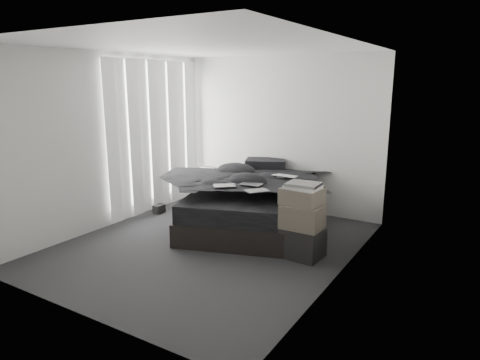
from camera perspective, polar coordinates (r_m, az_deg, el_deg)
The scene contains 25 objects.
floor at distance 5.91m, azimuth -4.09°, elevation -8.61°, with size 3.60×4.20×0.01m, color #2B2B2D.
ceiling at distance 5.51m, azimuth -4.54°, elevation 17.41°, with size 3.60×4.20×0.01m, color white.
wall_back at distance 7.36m, azimuth 5.31°, elevation 6.13°, with size 3.60×0.01×2.60m, color silver.
wall_front at distance 4.08m, azimuth -21.73°, elevation -0.29°, with size 3.60×0.01×2.60m, color silver.
wall_left at distance 6.76m, azimuth -16.86°, elevation 5.03°, with size 0.01×4.20×2.60m, color silver.
wall_right at distance 4.76m, azimuth 13.63°, elevation 2.07°, with size 0.01×4.20×2.60m, color silver.
window_left at distance 7.37m, azimuth -11.56°, elevation 6.33°, with size 0.02×2.00×2.30m, color white.
curtain_left at distance 7.34m, azimuth -11.25°, elevation 5.77°, with size 0.06×2.12×2.48m, color white.
bed at distance 6.61m, azimuth 1.81°, elevation -4.73°, with size 1.79×2.36×0.32m, color black.
mattress at distance 6.53m, azimuth 1.83°, elevation -2.33°, with size 1.72×2.29×0.25m, color black.
duvet at distance 6.41m, azimuth 1.74°, elevation -0.19°, with size 1.74×2.02×0.28m, color black.
pillow_lower at distance 7.37m, azimuth 2.85°, elevation 1.08°, with size 0.71×0.48×0.16m, color black.
pillow_upper at distance 7.30m, azimuth 3.45°, elevation 2.20°, with size 0.66×0.46×0.15m, color black.
laptop at distance 6.42m, azimuth 5.78°, elevation 1.16°, with size 0.38×0.24×0.03m, color silver.
comic_a at distance 5.90m, azimuth -2.11°, elevation 0.07°, with size 0.30×0.19×0.01m, color black.
comic_b at distance 5.98m, azimuth 1.51°, elevation 0.32°, with size 0.30×0.19×0.01m, color black.
comic_c at distance 5.62m, azimuth 2.27°, elevation -0.44°, with size 0.30×0.19×0.01m, color black.
side_stand at distance 7.48m, azimuth -4.56°, elevation -1.14°, with size 0.38×0.38×0.70m, color black.
papers at distance 7.39m, azimuth -4.59°, elevation 1.52°, with size 0.27×0.20×0.01m, color white.
floor_books at distance 7.38m, azimuth -10.76°, elevation -3.81°, with size 0.13×0.19×0.13m, color black.
box_lower at distance 5.51m, azimuth 8.16°, elevation -8.17°, with size 0.52×0.41×0.39m, color black.
box_mid at distance 5.39m, azimuth 8.33°, elevation -4.83°, with size 0.49×0.39×0.30m, color #554E43.
box_upper at distance 5.33m, azimuth 8.26°, elevation -2.19°, with size 0.47×0.38×0.21m, color #554E43.
art_book_white at distance 5.30m, azimuth 8.41°, elevation -0.93°, with size 0.40×0.32×0.04m, color silver.
art_book_snake at distance 5.28m, azimuth 8.47°, elevation -0.57°, with size 0.39×0.31×0.04m, color silver.
Camera 1 is at (3.21, -4.46, 2.17)m, focal length 32.00 mm.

